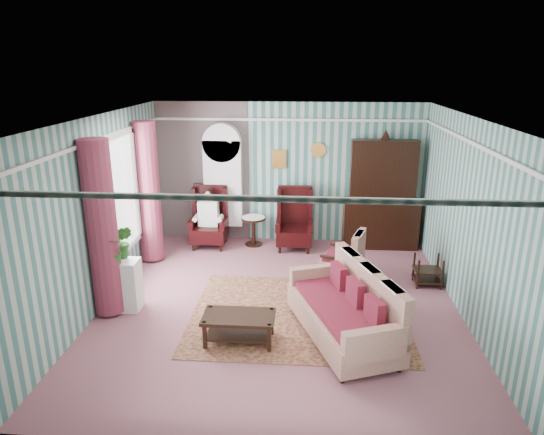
# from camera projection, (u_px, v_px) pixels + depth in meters

# --- Properties ---
(floor) EXTENTS (6.00, 6.00, 0.00)m
(floor) POSITION_uv_depth(u_px,v_px,m) (280.00, 305.00, 7.63)
(floor) COLOR #8B515D
(floor) RESTS_ON ground
(room_shell) EXTENTS (5.53, 6.02, 2.91)m
(room_shell) POSITION_uv_depth(u_px,v_px,m) (240.00, 177.00, 7.23)
(room_shell) COLOR #3B6C69
(room_shell) RESTS_ON ground
(bookcase) EXTENTS (0.80, 0.28, 2.24)m
(bookcase) POSITION_uv_depth(u_px,v_px,m) (223.00, 189.00, 10.08)
(bookcase) COLOR white
(bookcase) RESTS_ON floor
(dresser_hutch) EXTENTS (1.50, 0.56, 2.36)m
(dresser_hutch) POSITION_uv_depth(u_px,v_px,m) (382.00, 191.00, 9.72)
(dresser_hutch) COLOR black
(dresser_hutch) RESTS_ON floor
(wingback_left) EXTENTS (0.76, 0.80, 1.25)m
(wingback_left) POSITION_uv_depth(u_px,v_px,m) (209.00, 217.00, 9.88)
(wingback_left) COLOR black
(wingback_left) RESTS_ON floor
(wingback_right) EXTENTS (0.76, 0.80, 1.25)m
(wingback_right) POSITION_uv_depth(u_px,v_px,m) (294.00, 219.00, 9.76)
(wingback_right) COLOR black
(wingback_right) RESTS_ON floor
(seated_woman) EXTENTS (0.44, 0.40, 1.18)m
(seated_woman) POSITION_uv_depth(u_px,v_px,m) (209.00, 219.00, 9.89)
(seated_woman) COLOR white
(seated_woman) RESTS_ON floor
(round_side_table) EXTENTS (0.50, 0.50, 0.60)m
(round_side_table) POSITION_uv_depth(u_px,v_px,m) (254.00, 231.00, 10.06)
(round_side_table) COLOR black
(round_side_table) RESTS_ON floor
(nest_table) EXTENTS (0.45, 0.38, 0.54)m
(nest_table) POSITION_uv_depth(u_px,v_px,m) (428.00, 270.00, 8.23)
(nest_table) COLOR black
(nest_table) RESTS_ON floor
(plant_stand) EXTENTS (0.55, 0.35, 0.80)m
(plant_stand) POSITION_uv_depth(u_px,v_px,m) (122.00, 285.00, 7.39)
(plant_stand) COLOR silver
(plant_stand) RESTS_ON floor
(rug) EXTENTS (3.20, 2.60, 0.01)m
(rug) POSITION_uv_depth(u_px,v_px,m) (298.00, 314.00, 7.32)
(rug) COLOR #51211B
(rug) RESTS_ON floor
(sofa) EXTENTS (1.71, 2.29, 0.98)m
(sofa) POSITION_uv_depth(u_px,v_px,m) (342.00, 306.00, 6.55)
(sofa) COLOR beige
(sofa) RESTS_ON floor
(floral_armchair) EXTENTS (1.00, 0.95, 0.87)m
(floral_armchair) POSITION_uv_depth(u_px,v_px,m) (342.00, 256.00, 8.41)
(floral_armchair) COLOR beige
(floral_armchair) RESTS_ON floor
(coffee_table) EXTENTS (0.98, 0.53, 0.40)m
(coffee_table) POSITION_uv_depth(u_px,v_px,m) (239.00, 328.00, 6.56)
(coffee_table) COLOR black
(coffee_table) RESTS_ON floor
(potted_plant_a) EXTENTS (0.43, 0.38, 0.43)m
(potted_plant_a) POSITION_uv_depth(u_px,v_px,m) (114.00, 251.00, 7.07)
(potted_plant_a) COLOR #194B17
(potted_plant_a) RESTS_ON plant_stand
(potted_plant_b) EXTENTS (0.29, 0.23, 0.52)m
(potted_plant_b) POSITION_uv_depth(u_px,v_px,m) (123.00, 242.00, 7.30)
(potted_plant_b) COLOR #1C4E18
(potted_plant_b) RESTS_ON plant_stand
(potted_plant_c) EXTENTS (0.26, 0.26, 0.38)m
(potted_plant_c) POSITION_uv_depth(u_px,v_px,m) (116.00, 248.00, 7.26)
(potted_plant_c) COLOR #174916
(potted_plant_c) RESTS_ON plant_stand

